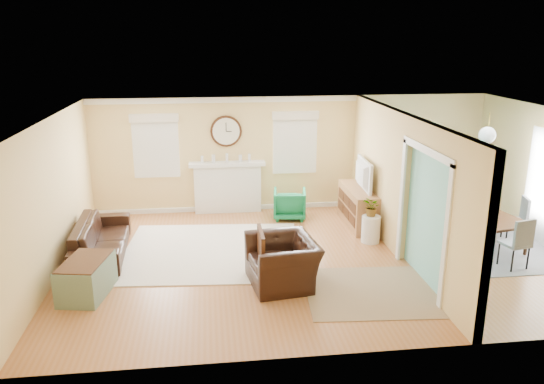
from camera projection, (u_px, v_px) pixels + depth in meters
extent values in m
plane|color=#A25F30|center=(318.00, 258.00, 9.63)|extent=(9.00, 9.00, 0.00)
cube|color=#E6CA7E|center=(292.00, 153.00, 12.12)|extent=(9.00, 0.02, 2.60)
cube|color=#E6CA7E|center=(371.00, 259.00, 6.41)|extent=(9.00, 0.02, 2.60)
cube|color=#E6CA7E|center=(52.00, 199.00, 8.74)|extent=(0.02, 6.00, 2.60)
cube|color=white|center=(321.00, 116.00, 8.89)|extent=(9.00, 6.00, 0.02)
cube|color=#E6CA7E|center=(378.00, 168.00, 10.77)|extent=(0.12, 3.20, 2.60)
cube|color=#E6CA7E|center=(469.00, 238.00, 7.06)|extent=(0.12, 1.00, 2.60)
cube|color=#E6CA7E|center=(433.00, 137.00, 8.08)|extent=(0.12, 1.80, 0.40)
cube|color=white|center=(401.00, 201.00, 9.30)|extent=(0.04, 0.12, 2.20)
cube|color=white|center=(446.00, 239.00, 7.58)|extent=(0.04, 0.12, 2.20)
cube|color=white|center=(427.00, 150.00, 8.13)|extent=(0.04, 1.92, 0.12)
cube|color=#75CFCC|center=(406.00, 187.00, 9.45)|extent=(0.02, 6.00, 2.60)
cube|color=white|center=(228.00, 188.00, 12.04)|extent=(1.50, 0.24, 1.10)
cube|color=white|center=(227.00, 164.00, 11.85)|extent=(1.70, 0.30, 0.08)
cube|color=black|center=(228.00, 189.00, 12.15)|extent=(0.85, 0.02, 0.75)
cube|color=gold|center=(228.00, 194.00, 12.07)|extent=(0.85, 0.02, 0.62)
cylinder|color=#44240F|center=(226.00, 131.00, 11.76)|extent=(0.70, 0.06, 0.70)
cylinder|color=silver|center=(226.00, 131.00, 11.72)|extent=(0.60, 0.01, 0.60)
cube|color=black|center=(226.00, 127.00, 11.69)|extent=(0.02, 0.01, 0.20)
cube|color=black|center=(229.00, 131.00, 11.72)|extent=(0.12, 0.01, 0.02)
cube|color=white|center=(156.00, 146.00, 11.67)|extent=(0.90, 0.03, 1.30)
cube|color=white|center=(156.00, 146.00, 11.64)|extent=(1.00, 0.04, 1.40)
cube|color=beige|center=(154.00, 118.00, 11.42)|extent=(1.05, 0.10, 0.18)
cube|color=white|center=(295.00, 143.00, 12.03)|extent=(0.90, 0.03, 1.30)
cube|color=white|center=(295.00, 143.00, 12.00)|extent=(1.00, 0.04, 1.40)
cube|color=beige|center=(296.00, 115.00, 11.79)|extent=(1.05, 0.10, 0.18)
cylinder|color=gold|center=(489.00, 121.00, 9.29)|extent=(0.02, 0.02, 0.30)
sphere|color=white|center=(487.00, 135.00, 9.36)|extent=(0.30, 0.30, 0.30)
cube|color=beige|center=(213.00, 251.00, 9.94)|extent=(3.50, 3.10, 0.02)
cube|color=#A28261|center=(375.00, 291.00, 8.38)|extent=(2.31, 1.94, 0.01)
cube|color=slate|center=(480.00, 242.00, 10.36)|extent=(2.43, 3.04, 0.01)
imported|color=black|center=(101.00, 238.00, 9.72)|extent=(0.96, 2.22, 0.64)
imported|color=black|center=(283.00, 262.00, 8.55)|extent=(1.17, 1.30, 0.76)
imported|color=#156A3C|center=(290.00, 204.00, 11.68)|extent=(0.79, 0.81, 0.65)
cube|color=gray|center=(86.00, 278.00, 8.21)|extent=(0.79, 1.10, 0.56)
cube|color=#44240F|center=(85.00, 261.00, 8.13)|extent=(0.75, 1.05, 0.02)
cube|color=#A86E3A|center=(359.00, 207.00, 11.24)|extent=(0.52, 1.57, 0.80)
cube|color=#44240F|center=(353.00, 207.00, 10.72)|extent=(0.01, 0.42, 0.22)
cube|color=#44240F|center=(352.00, 220.00, 10.80)|extent=(0.01, 0.42, 0.22)
cube|color=#44240F|center=(347.00, 200.00, 11.17)|extent=(0.01, 0.42, 0.22)
cube|color=#44240F|center=(346.00, 213.00, 11.24)|extent=(0.01, 0.42, 0.22)
cube|color=#44240F|center=(341.00, 194.00, 11.62)|extent=(0.01, 0.42, 0.22)
cube|color=#44240F|center=(341.00, 206.00, 11.69)|extent=(0.01, 0.42, 0.22)
imported|color=black|center=(359.00, 174.00, 11.04)|extent=(0.19, 1.09, 0.63)
cylinder|color=white|center=(371.00, 229.00, 10.32)|extent=(0.36, 0.36, 0.53)
imported|color=#337F33|center=(372.00, 207.00, 10.19)|extent=(0.40, 0.42, 0.38)
imported|color=#44240F|center=(482.00, 228.00, 10.28)|extent=(1.27, 1.88, 0.61)
cube|color=slate|center=(462.00, 204.00, 11.27)|extent=(0.46, 0.46, 0.05)
cube|color=slate|center=(463.00, 192.00, 11.20)|extent=(0.43, 0.09, 0.50)
cylinder|color=black|center=(463.00, 211.00, 11.53)|extent=(0.03, 0.03, 0.42)
cylinder|color=black|center=(472.00, 216.00, 11.21)|extent=(0.03, 0.03, 0.42)
cylinder|color=black|center=(449.00, 212.00, 11.46)|extent=(0.03, 0.03, 0.42)
cylinder|color=black|center=(458.00, 218.00, 11.14)|extent=(0.03, 0.03, 0.42)
cube|color=slate|center=(515.00, 244.00, 9.14)|extent=(0.49, 0.49, 0.05)
cube|color=slate|center=(517.00, 231.00, 9.07)|extent=(0.41, 0.13, 0.49)
cylinder|color=black|center=(512.00, 261.00, 9.01)|extent=(0.03, 0.03, 0.41)
cylinder|color=black|center=(498.00, 254.00, 9.31)|extent=(0.03, 0.03, 0.41)
cylinder|color=black|center=(528.00, 259.00, 9.11)|extent=(0.03, 0.03, 0.41)
cylinder|color=black|center=(514.00, 252.00, 9.41)|extent=(0.03, 0.03, 0.41)
cube|color=white|center=(449.00, 220.00, 10.23)|extent=(0.50, 0.50, 0.05)
cube|color=white|center=(450.00, 207.00, 10.15)|extent=(0.11, 0.45, 0.53)
cylinder|color=black|center=(436.00, 229.00, 10.48)|extent=(0.03, 0.03, 0.44)
cylinder|color=black|center=(454.00, 229.00, 10.47)|extent=(0.03, 0.03, 0.44)
cylinder|color=black|center=(441.00, 235.00, 10.13)|extent=(0.03, 0.03, 0.44)
cylinder|color=black|center=(460.00, 235.00, 10.13)|extent=(0.03, 0.03, 0.44)
cube|color=slate|center=(514.00, 221.00, 10.33)|extent=(0.48, 0.48, 0.05)
cube|color=slate|center=(516.00, 209.00, 10.26)|extent=(0.14, 0.40, 0.47)
cylinder|color=black|center=(524.00, 235.00, 10.22)|extent=(0.03, 0.03, 0.40)
cylinder|color=black|center=(507.00, 234.00, 10.26)|extent=(0.03, 0.03, 0.40)
cylinder|color=black|center=(519.00, 229.00, 10.53)|extent=(0.03, 0.03, 0.40)
cylinder|color=black|center=(502.00, 228.00, 10.57)|extent=(0.03, 0.03, 0.40)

